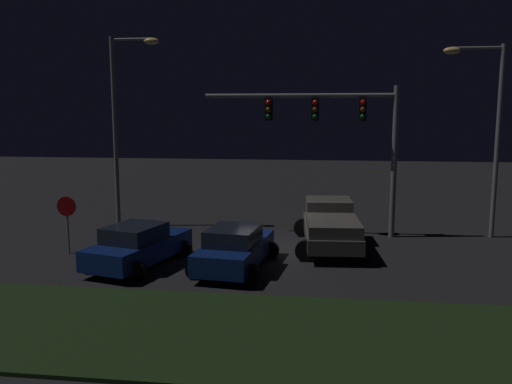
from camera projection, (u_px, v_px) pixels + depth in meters
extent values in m
plane|color=black|center=(267.00, 248.00, 21.01)|extent=(80.00, 80.00, 0.00)
cube|color=black|center=(230.00, 333.00, 12.82)|extent=(20.76, 5.27, 0.10)
cube|color=#514C47|center=(330.00, 232.00, 20.90)|extent=(2.36, 5.52, 0.55)
cube|color=#514C47|center=(328.00, 209.00, 21.97)|extent=(1.96, 2.02, 0.85)
cube|color=black|center=(329.00, 206.00, 21.95)|extent=(1.86, 1.63, 0.51)
cube|color=#514C47|center=(333.00, 225.00, 19.76)|extent=(2.12, 3.15, 0.45)
cylinder|color=black|center=(303.00, 228.00, 22.92)|extent=(0.80, 0.22, 0.80)
cylinder|color=black|center=(351.00, 228.00, 22.79)|extent=(0.80, 0.22, 0.80)
cylinder|color=black|center=(306.00, 251.00, 19.08)|extent=(0.80, 0.22, 0.80)
cylinder|color=black|center=(363.00, 252.00, 18.96)|extent=(0.80, 0.22, 0.80)
cube|color=navy|center=(139.00, 249.00, 18.54)|extent=(2.87, 4.71, 0.70)
cube|color=black|center=(135.00, 233.00, 18.22)|extent=(2.06, 2.34, 0.55)
cylinder|color=black|center=(142.00, 245.00, 20.30)|extent=(0.64, 0.22, 0.64)
cylinder|color=black|center=(184.00, 249.00, 19.61)|extent=(0.64, 0.22, 0.64)
cylinder|color=black|center=(91.00, 265.00, 17.56)|extent=(0.64, 0.22, 0.64)
cylinder|color=black|center=(137.00, 271.00, 16.87)|extent=(0.64, 0.22, 0.64)
cube|color=navy|center=(235.00, 251.00, 18.18)|extent=(2.29, 4.58, 0.70)
cube|color=black|center=(233.00, 235.00, 17.84)|extent=(1.82, 2.17, 0.55)
cylinder|color=black|center=(223.00, 247.00, 19.87)|extent=(0.64, 0.22, 0.64)
cylinder|color=black|center=(270.00, 250.00, 19.44)|extent=(0.64, 0.22, 0.64)
cylinder|color=black|center=(195.00, 270.00, 17.00)|extent=(0.64, 0.22, 0.64)
cylinder|color=black|center=(250.00, 274.00, 16.56)|extent=(0.64, 0.22, 0.64)
cylinder|color=slate|center=(394.00, 163.00, 22.48)|extent=(0.24, 0.24, 6.50)
cylinder|color=slate|center=(299.00, 95.00, 22.57)|extent=(8.20, 0.18, 0.18)
cube|color=black|center=(362.00, 110.00, 22.32)|extent=(0.32, 0.44, 0.95)
sphere|color=red|center=(363.00, 102.00, 22.05)|extent=(0.22, 0.22, 0.22)
sphere|color=#59380A|center=(363.00, 110.00, 22.09)|extent=(0.22, 0.22, 0.22)
sphere|color=#0C4719|center=(363.00, 117.00, 22.14)|extent=(0.22, 0.22, 0.22)
cube|color=black|center=(315.00, 110.00, 22.57)|extent=(0.32, 0.44, 0.95)
sphere|color=red|center=(315.00, 102.00, 22.30)|extent=(0.22, 0.22, 0.22)
sphere|color=#59380A|center=(315.00, 110.00, 22.34)|extent=(0.22, 0.22, 0.22)
sphere|color=#0C4719|center=(315.00, 117.00, 22.39)|extent=(0.22, 0.22, 0.22)
cube|color=black|center=(269.00, 110.00, 22.82)|extent=(0.32, 0.44, 0.95)
sphere|color=red|center=(268.00, 103.00, 22.55)|extent=(0.22, 0.22, 0.22)
sphere|color=#59380A|center=(268.00, 110.00, 22.60)|extent=(0.22, 0.22, 0.22)
sphere|color=#0C4719|center=(268.00, 117.00, 22.64)|extent=(0.22, 0.22, 0.22)
cylinder|color=slate|center=(115.00, 133.00, 24.56)|extent=(0.20, 0.20, 8.82)
cylinder|color=slate|center=(131.00, 39.00, 23.80)|extent=(1.89, 0.12, 0.12)
ellipsoid|color=#F9CC72|center=(151.00, 41.00, 23.70)|extent=(0.70, 0.44, 0.30)
cylinder|color=slate|center=(497.00, 143.00, 22.30)|extent=(0.20, 0.20, 8.19)
cylinder|color=slate|center=(478.00, 48.00, 21.84)|extent=(2.08, 0.12, 0.12)
ellipsoid|color=#F9CC72|center=(452.00, 51.00, 21.99)|extent=(0.70, 0.44, 0.30)
cylinder|color=slate|center=(68.00, 226.00, 20.05)|extent=(0.07, 0.07, 2.20)
cylinder|color=#B20C0F|center=(66.00, 206.00, 19.91)|extent=(0.76, 0.03, 0.76)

